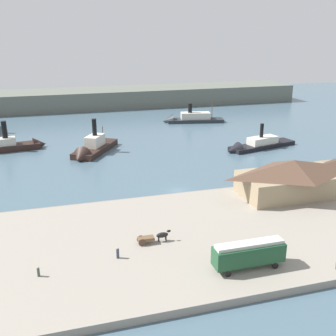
# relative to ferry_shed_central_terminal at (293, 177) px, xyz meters

# --- Properties ---
(ground_plane) EXTENTS (320.00, 320.00, 0.00)m
(ground_plane) POSITION_rel_ferry_shed_central_terminal_xyz_m (-21.13, 11.02, -4.99)
(ground_plane) COLOR #476070
(quay_promenade) EXTENTS (110.00, 36.00, 1.20)m
(quay_promenade) POSITION_rel_ferry_shed_central_terminal_xyz_m (-21.13, -10.98, -4.39)
(quay_promenade) COLOR gray
(quay_promenade) RESTS_ON ground
(seawall_edge) EXTENTS (110.00, 0.80, 1.00)m
(seawall_edge) POSITION_rel_ferry_shed_central_terminal_xyz_m (-21.13, 7.42, -4.49)
(seawall_edge) COLOR slate
(seawall_edge) RESTS_ON ground
(ferry_shed_central_terminal) EXTENTS (21.77, 11.28, 7.45)m
(ferry_shed_central_terminal) POSITION_rel_ferry_shed_central_terminal_xyz_m (0.00, 0.00, 0.00)
(ferry_shed_central_terminal) COLOR #998466
(ferry_shed_central_terminal) RESTS_ON quay_promenade
(street_tram) EXTENTS (10.54, 2.82, 4.12)m
(street_tram) POSITION_rel_ferry_shed_central_terminal_xyz_m (-21.41, -22.93, -1.37)
(street_tram) COLOR #1E4C2D
(street_tram) RESTS_ON quay_promenade
(horse_cart) EXTENTS (5.53, 1.37, 1.87)m
(horse_cart) POSITION_rel_ferry_shed_central_terminal_xyz_m (-32.75, -11.88, -2.85)
(horse_cart) COLOR brown
(horse_cart) RESTS_ON quay_promenade
(pedestrian_near_east_shed) EXTENTS (0.38, 0.38, 1.54)m
(pedestrian_near_east_shed) POSITION_rel_ferry_shed_central_terminal_xyz_m (-50.38, -16.75, -3.09)
(pedestrian_near_east_shed) COLOR #3D4C42
(pedestrian_near_east_shed) RESTS_ON quay_promenade
(pedestrian_near_cart) EXTENTS (0.44, 0.44, 1.78)m
(pedestrian_near_cart) POSITION_rel_ferry_shed_central_terminal_xyz_m (-38.98, -15.03, -2.98)
(pedestrian_near_cart) COLOR #33384C
(pedestrian_near_cart) RESTS_ON quay_promenade
(ferry_outer_harbor) EXTENTS (23.94, 10.00, 10.15)m
(ferry_outer_harbor) POSITION_rel_ferry_shed_central_terminal_xyz_m (3.81, 77.96, -3.66)
(ferry_outer_harbor) COLOR #23282D
(ferry_outer_harbor) RESTS_ON ground
(ferry_moored_west) EXTENTS (24.70, 10.56, 9.17)m
(ferry_moored_west) POSITION_rel_ferry_shed_central_terminal_xyz_m (10.76, 36.91, -3.90)
(ferry_moored_west) COLOR black
(ferry_moored_west) RESTS_ON ground
(ferry_approaching_west) EXTENTS (22.98, 7.91, 10.19)m
(ferry_approaching_west) POSITION_rel_ferry_shed_central_terminal_xyz_m (-58.72, 55.67, -3.56)
(ferry_approaching_west) COLOR black
(ferry_approaching_west) RESTS_ON ground
(ferry_departing_north) EXTENTS (15.97, 20.90, 11.71)m
(ferry_departing_north) POSITION_rel_ferry_shed_central_terminal_xyz_m (-36.56, 45.08, -3.55)
(ferry_departing_north) COLOR black
(ferry_departing_north) RESTS_ON ground
(far_headland) EXTENTS (180.00, 24.00, 8.00)m
(far_headland) POSITION_rel_ferry_shed_central_terminal_xyz_m (-21.13, 121.02, -0.99)
(far_headland) COLOR #60665B
(far_headland) RESTS_ON ground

